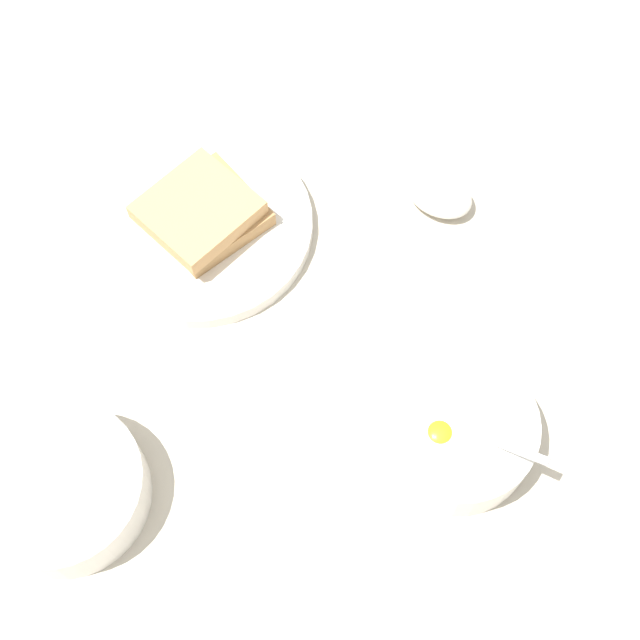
% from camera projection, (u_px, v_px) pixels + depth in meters
% --- Properties ---
extents(ground_plane, '(3.00, 3.00, 0.00)m').
position_uv_depth(ground_plane, '(293.00, 384.00, 0.83)').
color(ground_plane, beige).
extents(egg_bowl, '(0.15, 0.14, 0.08)m').
position_uv_depth(egg_bowl, '(455.00, 431.00, 0.79)').
color(egg_bowl, white).
rests_on(egg_bowl, ground_plane).
extents(toast_plate, '(0.22, 0.22, 0.02)m').
position_uv_depth(toast_plate, '(202.00, 225.00, 0.90)').
color(toast_plate, white).
rests_on(toast_plate, ground_plane).
extents(toast_sandwich, '(0.14, 0.14, 0.04)m').
position_uv_depth(toast_sandwich, '(202.00, 212.00, 0.87)').
color(toast_sandwich, tan).
rests_on(toast_sandwich, toast_plate).
extents(soup_spoon, '(0.16, 0.08, 0.03)m').
position_uv_depth(soup_spoon, '(429.00, 189.00, 0.91)').
color(soup_spoon, white).
rests_on(soup_spoon, ground_plane).
extents(congee_bowl, '(0.14, 0.14, 0.05)m').
position_uv_depth(congee_bowl, '(62.00, 488.00, 0.76)').
color(congee_bowl, white).
rests_on(congee_bowl, ground_plane).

